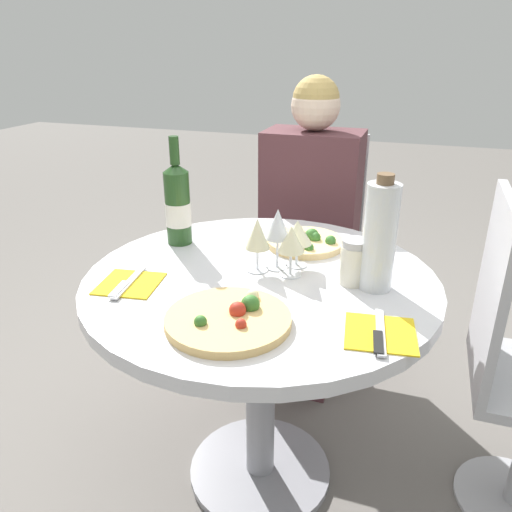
{
  "coord_description": "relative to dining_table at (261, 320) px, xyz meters",
  "views": [
    {
      "loc": [
        0.37,
        -1.15,
        1.29
      ],
      "look_at": [
        0.02,
        -0.1,
        0.81
      ],
      "focal_mm": 35.0,
      "sensor_mm": 36.0,
      "label": 1
    }
  ],
  "objects": [
    {
      "name": "place_setting_left",
      "position": [
        -0.31,
        -0.16,
        0.14
      ],
      "size": [
        0.17,
        0.19,
        0.01
      ],
      "color": "gold",
      "rests_on": "dining_table"
    },
    {
      "name": "wine_glass_front_right",
      "position": [
        0.07,
        0.03,
        0.24
      ],
      "size": [
        0.07,
        0.07,
        0.14
      ],
      "color": "silver",
      "rests_on": "dining_table"
    },
    {
      "name": "wine_bottle",
      "position": [
        -0.31,
        0.15,
        0.26
      ],
      "size": [
        0.08,
        0.08,
        0.33
      ],
      "color": "#23471E",
      "rests_on": "dining_table"
    },
    {
      "name": "chair_behind_diner",
      "position": [
        -0.03,
        0.82,
        -0.12
      ],
      "size": [
        0.38,
        0.38,
        0.94
      ],
      "rotation": [
        0.0,
        0.0,
        3.14
      ],
      "color": "#ADADB2",
      "rests_on": "ground_plane"
    },
    {
      "name": "ground_plane",
      "position": [
        0.0,
        0.0,
        -0.57
      ],
      "size": [
        12.0,
        12.0,
        0.0
      ],
      "primitive_type": "plane",
      "color": "slate",
      "rests_on": "ground"
    },
    {
      "name": "pizza_small_far",
      "position": [
        0.07,
        0.25,
        0.15
      ],
      "size": [
        0.24,
        0.24,
        0.05
      ],
      "color": "#E5C17F",
      "rests_on": "dining_table"
    },
    {
      "name": "place_setting_right",
      "position": [
        0.33,
        -0.2,
        0.14
      ],
      "size": [
        0.17,
        0.19,
        0.01
      ],
      "color": "gold",
      "rests_on": "dining_table"
    },
    {
      "name": "wine_glass_back_right",
      "position": [
        0.07,
        0.09,
        0.23
      ],
      "size": [
        0.08,
        0.08,
        0.13
      ],
      "color": "silver",
      "rests_on": "dining_table"
    },
    {
      "name": "dining_table",
      "position": [
        0.0,
        0.0,
        0.0
      ],
      "size": [
        0.95,
        0.95,
        0.71
      ],
      "color": "gray",
      "rests_on": "ground_plane"
    },
    {
      "name": "pizza_large",
      "position": [
        0.01,
        -0.26,
        0.15
      ],
      "size": [
        0.28,
        0.28,
        0.05
      ],
      "color": "#DBB26B",
      "rests_on": "dining_table"
    },
    {
      "name": "tall_carafe",
      "position": [
        0.3,
        0.02,
        0.28
      ],
      "size": [
        0.08,
        0.08,
        0.3
      ],
      "color": "silver",
      "rests_on": "dining_table"
    },
    {
      "name": "sugar_shaker",
      "position": [
        0.24,
        0.03,
        0.2
      ],
      "size": [
        0.07,
        0.07,
        0.12
      ],
      "color": "silver",
      "rests_on": "dining_table"
    },
    {
      "name": "wine_glass_center",
      "position": [
        0.03,
        0.06,
        0.26
      ],
      "size": [
        0.07,
        0.07,
        0.17
      ],
      "color": "silver",
      "rests_on": "dining_table"
    },
    {
      "name": "wine_glass_front_left",
      "position": [
        -0.02,
        0.03,
        0.24
      ],
      "size": [
        0.07,
        0.07,
        0.15
      ],
      "color": "silver",
      "rests_on": "dining_table"
    },
    {
      "name": "seated_diner",
      "position": [
        -0.03,
        0.66,
        -0.05
      ],
      "size": [
        0.37,
        0.47,
        1.17
      ],
      "rotation": [
        0.0,
        0.0,
        3.14
      ],
      "color": "#512D33",
      "rests_on": "ground_plane"
    }
  ]
}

